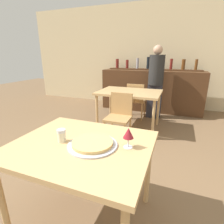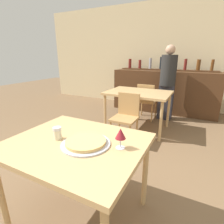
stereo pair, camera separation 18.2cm
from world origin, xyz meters
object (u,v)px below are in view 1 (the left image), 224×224
object	(u,v)px
chair_far_side_front	(119,114)
pizza_tray	(93,144)
cheese_shaker	(62,135)
wine_glass	(128,134)
person_standing	(156,80)
chair_far_side_back	(136,98)

from	to	relation	value
chair_far_side_front	pizza_tray	bearing A→B (deg)	-78.88
chair_far_side_front	pizza_tray	xyz separation A→B (m)	(0.31, -1.60, 0.30)
chair_far_side_front	cheese_shaker	bearing A→B (deg)	-88.13
chair_far_side_front	wine_glass	xyz separation A→B (m)	(0.58, -1.52, 0.40)
person_standing	wine_glass	size ratio (longest dim) A/B	10.36
pizza_tray	wine_glass	bearing A→B (deg)	15.42
chair_far_side_front	cheese_shaker	xyz separation A→B (m)	(0.05, -1.62, 0.34)
chair_far_side_front	person_standing	bearing A→B (deg)	75.23
wine_glass	person_standing	bearing A→B (deg)	93.74
pizza_tray	wine_glass	size ratio (longest dim) A/B	2.42
person_standing	chair_far_side_front	bearing A→B (deg)	-104.77
chair_far_side_back	chair_far_side_front	bearing A→B (deg)	90.00
pizza_tray	chair_far_side_front	bearing A→B (deg)	101.12
chair_far_side_back	person_standing	xyz separation A→B (m)	(0.38, 0.25, 0.41)
cheese_shaker	pizza_tray	bearing A→B (deg)	6.19
chair_far_side_back	pizza_tray	size ratio (longest dim) A/B	2.15
pizza_tray	cheese_shaker	world-z (taller)	cheese_shaker
pizza_tray	person_standing	distance (m)	3.05
cheese_shaker	person_standing	bearing A→B (deg)	83.89
chair_far_side_back	person_standing	distance (m)	0.61
chair_far_side_back	wine_glass	world-z (taller)	wine_glass
cheese_shaker	wine_glass	xyz separation A→B (m)	(0.52, 0.10, 0.06)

